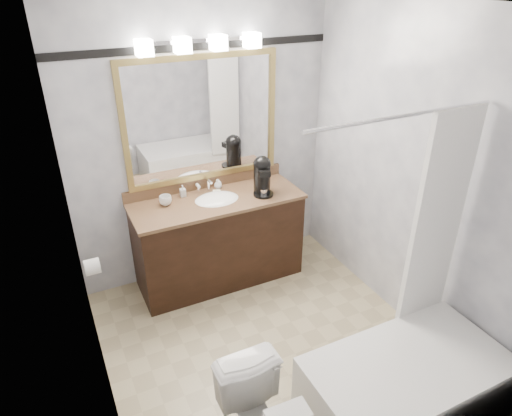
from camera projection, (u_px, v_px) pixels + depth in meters
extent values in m
cube|color=tan|center=(268.00, 346.00, 3.63)|extent=(2.40, 2.60, 0.01)
cube|color=white|center=(274.00, 1.00, 2.45)|extent=(2.40, 2.60, 0.01)
cube|color=silver|center=(203.00, 146.00, 4.07)|extent=(2.40, 0.01, 2.50)
cube|color=silver|center=(409.00, 332.00, 2.00)|extent=(2.40, 0.01, 2.50)
cube|color=silver|center=(82.00, 251.00, 2.57)|extent=(0.01, 2.60, 2.50)
cube|color=silver|center=(409.00, 175.00, 3.51)|extent=(0.01, 2.60, 2.50)
cube|color=black|center=(219.00, 241.00, 4.24)|extent=(1.50, 0.55, 0.82)
cube|color=#9B6F49|center=(217.00, 201.00, 4.04)|extent=(1.53, 0.58, 0.03)
cube|color=#9B6F49|center=(206.00, 182.00, 4.22)|extent=(1.53, 0.03, 0.10)
ellipsoid|color=white|center=(217.00, 202.00, 4.04)|extent=(0.44, 0.34, 0.14)
cube|color=#AB904D|center=(199.00, 56.00, 3.69)|extent=(1.40, 0.04, 0.05)
cube|color=#AB904D|center=(206.00, 175.00, 4.18)|extent=(1.40, 0.04, 0.05)
cube|color=#AB904D|center=(123.00, 130.00, 3.67)|extent=(0.05, 0.04, 1.00)
cube|color=#AB904D|center=(271.00, 110.00, 4.20)|extent=(0.05, 0.04, 1.00)
cube|color=white|center=(202.00, 119.00, 3.94)|extent=(1.30, 0.01, 1.00)
cube|color=silver|center=(198.00, 40.00, 3.62)|extent=(0.90, 0.05, 0.03)
cube|color=white|center=(144.00, 48.00, 3.42)|extent=(0.12, 0.12, 0.12)
cube|color=white|center=(182.00, 45.00, 3.53)|extent=(0.12, 0.12, 0.12)
cube|color=white|center=(218.00, 43.00, 3.65)|extent=(0.12, 0.12, 0.12)
cube|color=white|center=(252.00, 40.00, 3.77)|extent=(0.12, 0.12, 0.12)
cube|color=black|center=(198.00, 46.00, 3.66)|extent=(2.40, 0.01, 0.06)
cube|color=white|center=(405.00, 387.00, 3.00)|extent=(1.30, 0.72, 0.45)
cylinder|color=silver|center=(405.00, 116.00, 2.49)|extent=(1.30, 0.02, 0.02)
cube|color=white|center=(437.00, 223.00, 3.01)|extent=(0.40, 0.04, 1.55)
cylinder|color=white|center=(92.00, 267.00, 3.38)|extent=(0.11, 0.12, 0.12)
cylinder|color=black|center=(263.00, 194.00, 4.10)|extent=(0.18, 0.18, 0.02)
cylinder|color=black|center=(262.00, 178.00, 4.09)|extent=(0.15, 0.15, 0.26)
sphere|color=black|center=(262.00, 164.00, 4.03)|extent=(0.16, 0.16, 0.16)
cube|color=black|center=(264.00, 173.00, 3.98)|extent=(0.12, 0.12, 0.05)
cylinder|color=silver|center=(264.00, 192.00, 4.06)|extent=(0.06, 0.06, 0.06)
imported|color=white|center=(165.00, 200.00, 3.91)|extent=(0.14, 0.14, 0.08)
imported|color=white|center=(183.00, 191.00, 4.05)|extent=(0.05, 0.05, 0.11)
imported|color=white|center=(218.00, 184.00, 4.20)|extent=(0.09, 0.09, 0.09)
cube|color=beige|center=(217.00, 192.00, 4.14)|extent=(0.08, 0.06, 0.02)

